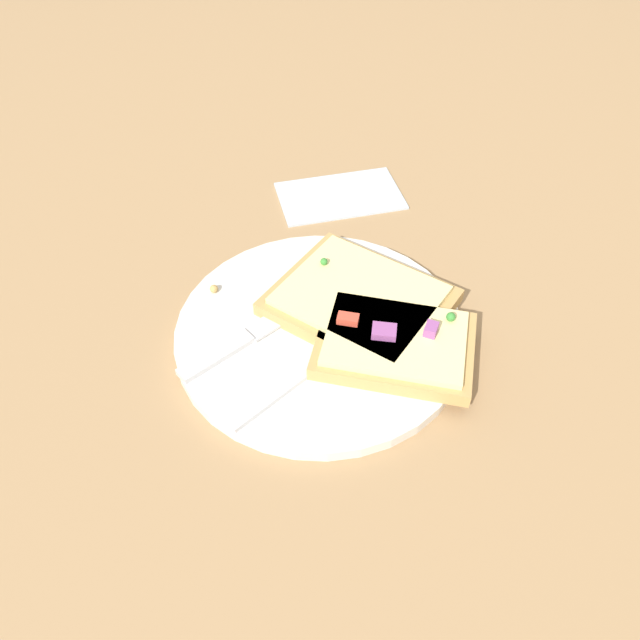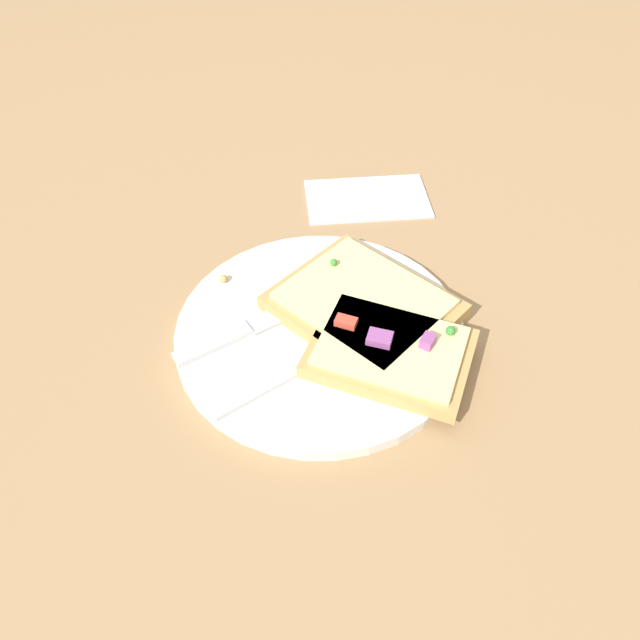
{
  "view_description": "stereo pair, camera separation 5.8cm",
  "coord_description": "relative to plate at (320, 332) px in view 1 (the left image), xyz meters",
  "views": [
    {
      "loc": [
        -0.1,
        -0.39,
        0.44
      ],
      "look_at": [
        0.0,
        0.0,
        0.02
      ],
      "focal_mm": 35.0,
      "sensor_mm": 36.0,
      "label": 1
    },
    {
      "loc": [
        -0.04,
        -0.4,
        0.44
      ],
      "look_at": [
        0.0,
        0.0,
        0.02
      ],
      "focal_mm": 35.0,
      "sensor_mm": 36.0,
      "label": 2
    }
  ],
  "objects": [
    {
      "name": "crumb_scatter",
      "position": [
        -0.07,
        0.06,
        0.01
      ],
      "size": [
        0.1,
        0.05,
        0.01
      ],
      "color": "#A5924E",
      "rests_on": "plate"
    },
    {
      "name": "knife",
      "position": [
        -0.06,
        0.01,
        0.01
      ],
      "size": [
        0.18,
        0.11,
        0.01
      ],
      "rotation": [
        0.0,
        0.0,
        6.76
      ],
      "color": "silver",
      "rests_on": "plate"
    },
    {
      "name": "ground_plane",
      "position": [
        0.0,
        0.0,
        -0.01
      ],
      "size": [
        4.0,
        4.0,
        0.0
      ],
      "primitive_type": "plane",
      "color": "#9E7A51"
    },
    {
      "name": "fork",
      "position": [
        0.01,
        -0.03,
        0.01
      ],
      "size": [
        0.2,
        0.13,
        0.01
      ],
      "rotation": [
        0.0,
        0.0,
        6.81
      ],
      "color": "silver",
      "rests_on": "plate"
    },
    {
      "name": "pizza_slice_corner",
      "position": [
        0.06,
        -0.04,
        0.02
      ],
      "size": [
        0.17,
        0.15,
        0.03
      ],
      "rotation": [
        0.0,
        0.0,
        2.68
      ],
      "color": "tan",
      "rests_on": "plate"
    },
    {
      "name": "plate",
      "position": [
        0.0,
        0.0,
        0.0
      ],
      "size": [
        0.27,
        0.27,
        0.01
      ],
      "color": "silver",
      "rests_on": "ground"
    },
    {
      "name": "pizza_slice_main",
      "position": [
        0.04,
        0.02,
        0.02
      ],
      "size": [
        0.2,
        0.21,
        0.03
      ],
      "rotation": [
        0.0,
        0.0,
        5.45
      ],
      "color": "tan",
      "rests_on": "plate"
    },
    {
      "name": "napkin",
      "position": [
        0.08,
        0.21,
        -0.0
      ],
      "size": [
        0.15,
        0.09,
        0.01
      ],
      "color": "silver",
      "rests_on": "ground"
    }
  ]
}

